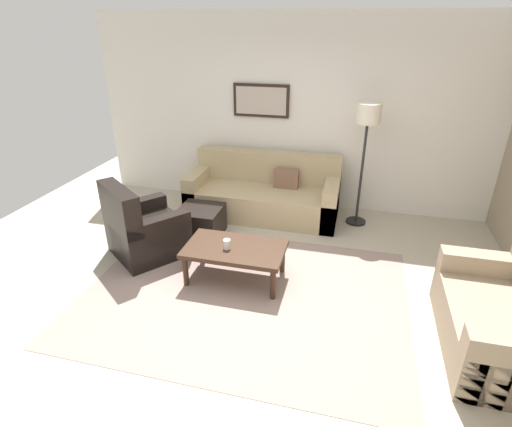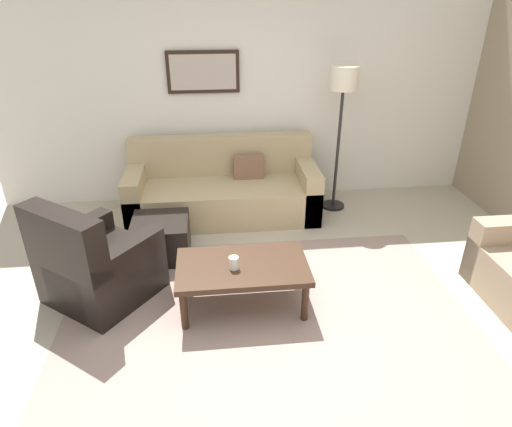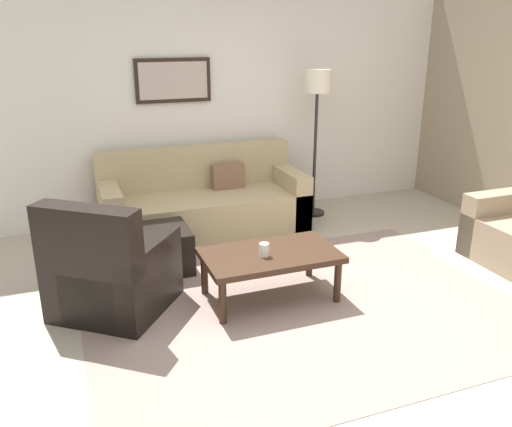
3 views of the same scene
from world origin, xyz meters
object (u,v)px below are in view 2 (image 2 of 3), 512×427
Objects in this scene: cup at (234,263)px; coffee_table at (242,270)px; couch_main at (223,189)px; lamp_standing at (343,93)px; armchair_leather at (94,269)px; framed_artwork at (203,72)px; ottoman at (161,238)px.

coffee_table is at bearing 34.22° from cup.
couch_main is 1.77m from lamp_standing.
couch_main is 1.96× the size of armchair_leather.
coffee_table is at bearing -9.96° from armchair_leather.
framed_artwork is (-0.18, 2.29, 1.13)m from cup.
coffee_table is 1.32× the size of framed_artwork.
armchair_leather is 10.34× the size of cup.
lamp_standing reaches higher than couch_main.
cup is (-0.07, -0.05, 0.11)m from coffee_table.
armchair_leather is at bearing -148.37° from lamp_standing.
couch_main is 1.29× the size of lamp_standing.
couch_main is 1.16m from ottoman.
ottoman is 0.51× the size of coffee_table.
armchair_leather is 2.00× the size of ottoman.
couch_main reaches higher than coffee_table.
armchair_leather is (-1.17, -1.60, 0.01)m from couch_main.
couch_main is 3.93× the size of ottoman.
armchair_leather is 0.83m from ottoman.
armchair_leather is at bearing -126.31° from couch_main.
coffee_table reaches higher than ottoman.
lamp_standing is 1.62m from framed_artwork.
framed_artwork is (-1.54, 0.45, 0.18)m from lamp_standing.
framed_artwork is at bearing 94.52° from cup.
lamp_standing is (1.29, 1.79, 1.05)m from coffee_table.
armchair_leather is 3.19m from lamp_standing.
cup is at bearing -12.87° from armchair_leather.
cup is (1.19, -0.27, 0.16)m from armchair_leather.
coffee_table is (0.76, -0.88, 0.16)m from ottoman.
couch_main is 2.00× the size of coffee_table.
cup is (0.68, -0.93, 0.26)m from ottoman.
cup reaches higher than ottoman.
couch_main is 1.37m from framed_artwork.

